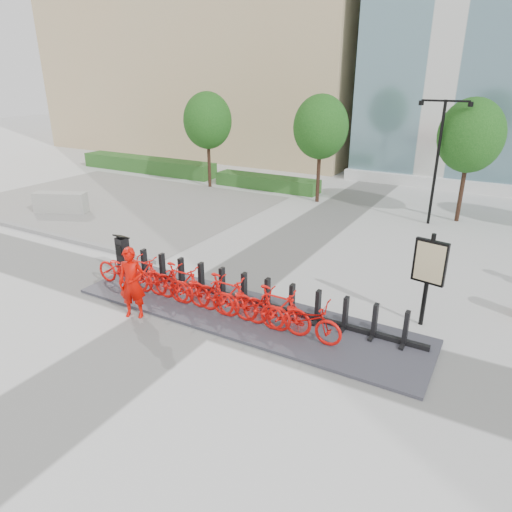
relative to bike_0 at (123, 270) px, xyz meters
The scene contains 24 objects.
ground 2.67m from the bike_0, ahead, with size 120.00×120.00×0.00m, color #BBBBBB.
gravel_patch 10.24m from the bike_0, 136.39° to the left, with size 14.00×14.00×0.00m, color slate.
curb 7.67m from the bike_0, 165.24° to the left, with size 14.00×0.25×0.15m, color gray.
hedge_a 17.71m from the bike_0, 130.07° to the left, with size 10.00×1.40×0.90m, color #416C31.
hedge_b 13.47m from the bike_0, 100.27° to the left, with size 6.00×1.20×0.70m, color #416C31.
tree_0 13.54m from the bike_0, 114.14° to the left, with size 2.60×2.60×5.10m.
tree_1 12.47m from the bike_0, 84.78° to the left, with size 2.60×2.60×5.10m.
tree_2 14.56m from the bike_0, 57.76° to the left, with size 2.60×2.60×5.10m.
streetlamp 13.12m from the bike_0, 59.15° to the left, with size 2.00×0.20×5.00m.
dock_pad 3.95m from the bike_0, ahead, with size 9.60×2.40×0.08m, color #373740.
dock_rail_posts 4.05m from the bike_0, 11.77° to the left, with size 8.02×0.50×0.85m, color black, non-canonical shape.
bike_0 is the anchor object (origin of this frame).
bike_1 0.72m from the bike_0, ahead, with size 0.53×1.87×1.12m, color red.
bike_2 1.44m from the bike_0, ahead, with size 0.67×1.93×1.01m, color red.
bike_3 2.16m from the bike_0, ahead, with size 0.53×1.87×1.12m, color red.
bike_4 2.88m from the bike_0, ahead, with size 0.67×1.93×1.01m, color red.
bike_5 3.60m from the bike_0, ahead, with size 0.53×1.87×1.12m, color red.
bike_6 4.32m from the bike_0, ahead, with size 0.67×1.93×1.01m, color red.
bike_7 5.04m from the bike_0, ahead, with size 0.53×1.87×1.12m, color red.
bike_8 5.76m from the bike_0, ahead, with size 0.67×1.93×1.01m, color red.
kiosk 0.89m from the bike_0, 133.27° to the left, with size 0.44×0.39×1.32m.
worker_red 1.86m from the bike_0, 36.77° to the right, with size 0.69×0.45×1.89m, color #C80700.
jersey_barrier 9.48m from the bike_0, 151.88° to the left, with size 2.37×0.65×0.92m, color #989898.
map_sign 8.40m from the bike_0, 15.14° to the left, with size 0.80×0.27×2.42m.
Camera 1 is at (6.84, -8.71, 5.89)m, focal length 32.00 mm.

